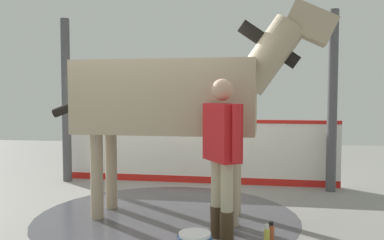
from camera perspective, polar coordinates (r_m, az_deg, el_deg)
name	(u,v)px	position (r m, az deg, el deg)	size (l,w,h in m)	color
ground_plane	(149,212)	(5.77, -6.00, -12.56)	(16.00, 16.00, 0.02)	gray
wet_patch	(167,216)	(5.53, -3.43, -13.12)	(3.41, 3.41, 0.00)	#4C4C54
barrier_wall	(194,153)	(7.44, 0.33, -4.63)	(5.05, 0.32, 1.15)	white
roof_post_near	(332,101)	(7.07, 18.85, 2.45)	(0.16, 0.16, 2.96)	#4C4C51
roof_post_far	(66,101)	(7.84, -17.03, 2.57)	(0.16, 0.16, 2.96)	#4C4C51
horse	(177,97)	(5.27, -2.10, 3.26)	(3.68, 1.02, 2.72)	tan
handler	(222,147)	(4.45, 4.17, -3.73)	(0.45, 0.61, 1.76)	#47331E
bottle_shampoo	(267,237)	(4.48, 10.30, -15.69)	(0.06, 0.06, 0.25)	#D8CC4C
bottle_spray	(271,232)	(4.68, 10.90, -15.04)	(0.07, 0.07, 0.22)	#CC5933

